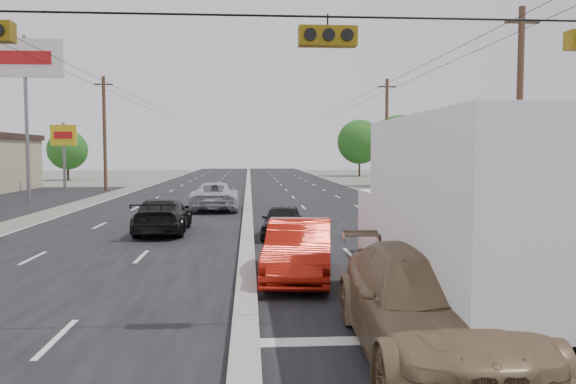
# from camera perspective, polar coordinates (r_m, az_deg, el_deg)

# --- Properties ---
(ground) EXTENTS (200.00, 200.00, 0.00)m
(ground) POSITION_cam_1_polar(r_m,az_deg,el_deg) (10.71, -4.34, -14.33)
(ground) COLOR #606356
(ground) RESTS_ON ground
(road_surface) EXTENTS (20.00, 160.00, 0.02)m
(road_surface) POSITION_cam_1_polar(r_m,az_deg,el_deg) (40.31, -4.08, -0.80)
(road_surface) COLOR black
(road_surface) RESTS_ON ground
(center_median) EXTENTS (0.50, 160.00, 0.20)m
(center_median) POSITION_cam_1_polar(r_m,az_deg,el_deg) (40.30, -4.08, -0.66)
(center_median) COLOR gray
(center_median) RESTS_ON ground
(utility_pole_left_c) EXTENTS (1.60, 0.30, 10.00)m
(utility_pole_left_c) POSITION_cam_1_polar(r_m,az_deg,el_deg) (51.75, -18.14, 5.73)
(utility_pole_left_c) COLOR #422D1E
(utility_pole_left_c) RESTS_ON ground
(utility_pole_right_b) EXTENTS (1.60, 0.30, 10.00)m
(utility_pole_right_b) POSITION_cam_1_polar(r_m,az_deg,el_deg) (28.12, 22.44, 7.25)
(utility_pole_right_b) COLOR #422D1E
(utility_pole_right_b) RESTS_ON ground
(utility_pole_right_c) EXTENTS (1.60, 0.30, 10.00)m
(utility_pole_right_c) POSITION_cam_1_polar(r_m,az_deg,el_deg) (51.71, 9.98, 5.87)
(utility_pole_right_c) COLOR #422D1E
(utility_pole_right_c) RESTS_ON ground
(traffic_signals) EXTENTS (25.00, 0.30, 0.54)m
(traffic_signals) POSITION_cam_1_polar(r_m,az_deg,el_deg) (10.47, 3.48, 15.73)
(traffic_signals) COLOR black
(traffic_signals) RESTS_ON ground
(pole_sign_billboard) EXTENTS (5.00, 0.25, 11.00)m
(pole_sign_billboard) POSITION_cam_1_polar(r_m,az_deg,el_deg) (41.22, -25.17, 11.30)
(pole_sign_billboard) COLOR slate
(pole_sign_billboard) RESTS_ON ground
(pole_sign_far) EXTENTS (2.20, 0.25, 6.00)m
(pole_sign_far) POSITION_cam_1_polar(r_m,az_deg,el_deg) (52.69, -21.83, 4.85)
(pole_sign_far) COLOR slate
(pole_sign_far) RESTS_ON ground
(tree_left_far) EXTENTS (4.80, 4.80, 6.12)m
(tree_left_far) POSITION_cam_1_polar(r_m,az_deg,el_deg) (73.56, -21.50, 4.00)
(tree_left_far) COLOR #382619
(tree_left_far) RESTS_ON ground
(tree_right_mid) EXTENTS (5.60, 5.60, 7.14)m
(tree_right_mid) POSITION_cam_1_polar(r_m,az_deg,el_deg) (57.15, 11.20, 4.90)
(tree_right_mid) COLOR #382619
(tree_right_mid) RESTS_ON ground
(tree_right_far) EXTENTS (6.40, 6.40, 8.16)m
(tree_right_far) POSITION_cam_1_polar(r_m,az_deg,el_deg) (81.75, 7.28, 5.08)
(tree_right_far) COLOR #382619
(tree_right_far) RESTS_ON ground
(box_truck) EXTENTS (2.90, 7.97, 4.02)m
(box_truck) POSITION_cam_1_polar(r_m,az_deg,el_deg) (11.20, 18.00, -2.87)
(box_truck) COLOR black
(box_truck) RESTS_ON ground
(tan_sedan) EXTENTS (2.67, 6.13, 1.75)m
(tan_sedan) POSITION_cam_1_polar(r_m,az_deg,el_deg) (9.60, 14.14, -11.14)
(tan_sedan) COLOR olive
(tan_sedan) RESTS_ON ground
(red_sedan) EXTENTS (2.28, 4.92, 1.56)m
(red_sedan) POSITION_cam_1_polar(r_m,az_deg,el_deg) (14.97, 1.14, -5.94)
(red_sedan) COLOR #A3150A
(red_sedan) RESTS_ON ground
(queue_car_a) EXTENTS (2.00, 4.00, 1.31)m
(queue_car_a) POSITION_cam_1_polar(r_m,az_deg,el_deg) (22.33, -0.56, -2.97)
(queue_car_a) COLOR black
(queue_car_a) RESTS_ON ground
(queue_car_b) EXTENTS (1.44, 3.96, 1.30)m
(queue_car_b) POSITION_cam_1_polar(r_m,az_deg,el_deg) (17.72, 11.03, -4.89)
(queue_car_b) COLOR silver
(queue_car_b) RESTS_ON ground
(queue_car_d) EXTENTS (2.21, 5.09, 1.46)m
(queue_car_d) POSITION_cam_1_polar(r_m,az_deg,el_deg) (17.60, 19.30, -4.84)
(queue_car_d) COLOR #141155
(queue_car_d) RESTS_ON ground
(queue_car_e) EXTENTS (1.93, 4.24, 1.41)m
(queue_car_e) POSITION_cam_1_polar(r_m,az_deg,el_deg) (23.21, 17.47, -2.76)
(queue_car_e) COLOR maroon
(queue_car_e) RESTS_ON ground
(oncoming_near) EXTENTS (2.17, 5.16, 1.49)m
(oncoming_near) POSITION_cam_1_polar(r_m,az_deg,el_deg) (24.04, -12.58, -2.35)
(oncoming_near) COLOR black
(oncoming_near) RESTS_ON ground
(oncoming_far) EXTENTS (2.79, 5.91, 1.63)m
(oncoming_far) POSITION_cam_1_polar(r_m,az_deg,el_deg) (33.19, -7.40, -0.44)
(oncoming_far) COLOR #B1B5B9
(oncoming_far) RESTS_ON ground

